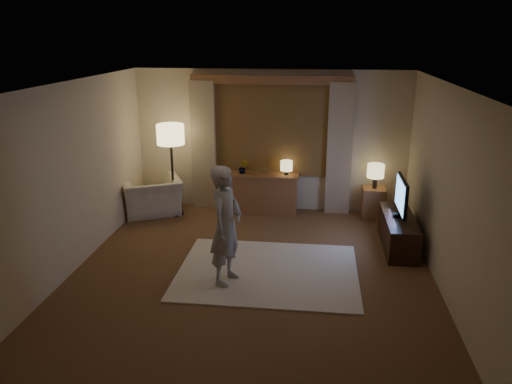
% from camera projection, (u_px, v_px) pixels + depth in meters
% --- Properties ---
extents(room, '(5.04, 5.54, 2.64)m').
position_uv_depth(room, '(256.00, 172.00, 7.05)').
color(room, brown).
rests_on(room, ground).
extents(rug, '(2.50, 2.00, 0.02)m').
position_uv_depth(rug, '(268.00, 271.00, 7.01)').
color(rug, beige).
rests_on(rug, floor).
extents(sideboard, '(1.20, 0.40, 0.70)m').
position_uv_depth(sideboard, '(264.00, 194.00, 9.25)').
color(sideboard, brown).
rests_on(sideboard, floor).
extents(picture_frame, '(0.16, 0.02, 0.20)m').
position_uv_depth(picture_frame, '(265.00, 171.00, 9.12)').
color(picture_frame, brown).
rests_on(picture_frame, sideboard).
extents(plant, '(0.17, 0.13, 0.30)m').
position_uv_depth(plant, '(243.00, 168.00, 9.15)').
color(plant, '#999999').
rests_on(plant, sideboard).
extents(table_lamp_sideboard, '(0.22, 0.22, 0.30)m').
position_uv_depth(table_lamp_sideboard, '(286.00, 166.00, 9.04)').
color(table_lamp_sideboard, black).
rests_on(table_lamp_sideboard, sideboard).
extents(floor_lamp, '(0.49, 0.49, 1.67)m').
position_uv_depth(floor_lamp, '(171.00, 139.00, 8.83)').
color(floor_lamp, black).
rests_on(floor_lamp, floor).
extents(armchair, '(1.33, 1.28, 0.67)m').
position_uv_depth(armchair, '(151.00, 196.00, 9.18)').
color(armchair, '#C0B59E').
rests_on(armchair, floor).
extents(side_table, '(0.40, 0.40, 0.56)m').
position_uv_depth(side_table, '(373.00, 203.00, 9.00)').
color(side_table, brown).
rests_on(side_table, floor).
extents(table_lamp_side, '(0.30, 0.30, 0.44)m').
position_uv_depth(table_lamp_side, '(376.00, 171.00, 8.82)').
color(table_lamp_side, black).
rests_on(table_lamp_side, side_table).
extents(tv_stand, '(0.45, 1.40, 0.50)m').
position_uv_depth(tv_stand, '(398.00, 232.00, 7.76)').
color(tv_stand, black).
rests_on(tv_stand, floor).
extents(tv, '(0.21, 0.85, 0.62)m').
position_uv_depth(tv, '(402.00, 196.00, 7.58)').
color(tv, black).
rests_on(tv, tv_stand).
extents(person, '(0.54, 0.67, 1.60)m').
position_uv_depth(person, '(226.00, 225.00, 6.48)').
color(person, '#B5AEA7').
rests_on(person, rug).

